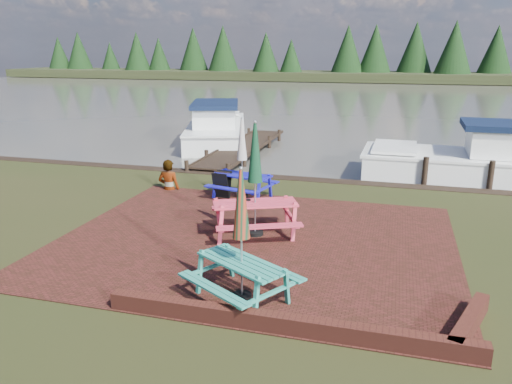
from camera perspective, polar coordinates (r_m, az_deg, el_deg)
The scene contains 13 objects.
ground at distance 10.75m, azimuth -1.62°, elevation -7.57°, with size 120.00×120.00×0.00m, color black.
paving at distance 11.64m, azimuth -0.15°, elevation -5.63°, with size 9.00×7.50×0.02m, color #351910.
brick_wall at distance 8.17m, azimuth 8.07°, elevation -14.71°, with size 6.21×1.79×0.30m.
water at distance 46.69m, azimuth 12.24°, elevation 10.38°, with size 120.00×60.00×0.02m, color #43413A.
far_treeline at distance 75.47m, azimuth 13.97°, elevation 14.79°, with size 120.00×10.00×8.10m.
picnic_table_teal at distance 8.76m, azimuth -1.66°, elevation -7.25°, with size 2.27×2.21×2.40m.
picnic_table_red at distance 11.70m, azimuth -0.10°, elevation -0.60°, with size 2.50×2.38×2.72m.
picnic_table_blue at distance 14.77m, azimuth -1.60°, elevation 2.45°, with size 2.02×1.88×2.39m.
chalkboard at distance 14.89m, azimuth -3.90°, elevation 0.85°, with size 0.52×0.54×0.80m.
jetty at distance 22.06m, azimuth -1.59°, elevation 5.07°, with size 1.76×9.08×1.00m.
boat_jetty at distance 24.88m, azimuth -4.54°, elevation 7.14°, with size 4.97×8.36×2.29m.
boat_near at distance 19.09m, azimuth 25.69°, elevation 2.90°, with size 8.63×3.18×2.32m.
person at distance 15.86m, azimuth -10.06°, elevation 3.62°, with size 0.70×0.46×1.93m, color gray.
Camera 1 is at (2.96, -9.40, 4.30)m, focal length 35.00 mm.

